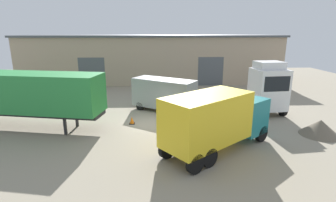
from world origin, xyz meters
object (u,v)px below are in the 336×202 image
tractor_unit_white (265,89)px  container_trailer_green (18,93)px  traffic_cone (132,121)px  delivery_van_grey (165,94)px  oil_drum (211,107)px  gravel_pile (320,128)px  box_truck_teal (217,119)px

tractor_unit_white → container_trailer_green: 18.92m
tractor_unit_white → traffic_cone: (-10.93, -2.28, -1.80)m
delivery_van_grey → oil_drum: delivery_van_grey is taller
tractor_unit_white → delivery_van_grey: size_ratio=1.14×
gravel_pile → oil_drum: gravel_pile is taller
oil_drum → tractor_unit_white: bearing=-6.4°
tractor_unit_white → delivery_van_grey: (-8.32, 0.84, -0.55)m
box_truck_teal → gravel_pile: box_truck_teal is taller
traffic_cone → box_truck_teal: bearing=-42.0°
tractor_unit_white → gravel_pile: tractor_unit_white is taller
box_truck_teal → delivery_van_grey: bearing=70.7°
gravel_pile → traffic_cone: 12.97m
traffic_cone → container_trailer_green: bearing=-177.0°
oil_drum → traffic_cone: size_ratio=1.60×
tractor_unit_white → oil_drum: 4.76m
tractor_unit_white → traffic_cone: tractor_unit_white is taller
container_trailer_green → oil_drum: bearing=23.9°
container_trailer_green → traffic_cone: size_ratio=21.97×
box_truck_teal → gravel_pile: bearing=-23.3°
container_trailer_green → gravel_pile: bearing=4.7°
container_trailer_green → delivery_van_grey: (10.41, 3.53, -1.03)m
container_trailer_green → gravel_pile: container_trailer_green is taller
oil_drum → box_truck_teal: bearing=-99.6°
delivery_van_grey → traffic_cone: delivery_van_grey is taller
container_trailer_green → oil_drum: 14.78m
tractor_unit_white → oil_drum: (-4.45, 0.50, -1.62)m
oil_drum → traffic_cone: bearing=-156.8°
box_truck_teal → tractor_unit_white: bearing=13.0°
gravel_pile → oil_drum: size_ratio=2.89×
tractor_unit_white → gravel_pile: size_ratio=2.56×
gravel_pile → tractor_unit_white: bearing=108.8°
tractor_unit_white → container_trailer_green: (-18.73, -2.69, 0.48)m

